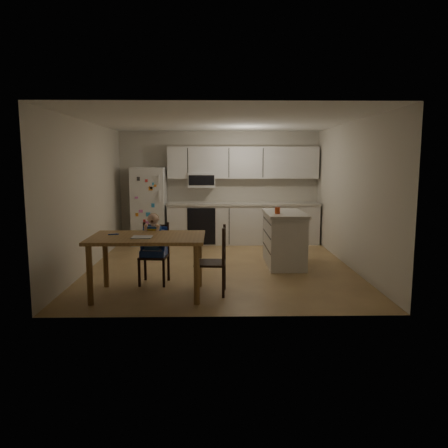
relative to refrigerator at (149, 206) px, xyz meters
name	(u,v)px	position (x,y,z in m)	size (l,w,h in m)	color
room	(220,193)	(1.55, -1.67, 0.40)	(4.52, 5.01, 2.51)	olive
refrigerator	(149,206)	(0.00, 0.00, 0.00)	(0.72, 0.70, 1.70)	silver
kitchen_run	(242,204)	(2.05, 0.09, 0.03)	(3.37, 0.62, 2.15)	silver
kitchen_island	(284,238)	(2.68, -2.04, -0.37)	(0.67, 1.28, 0.95)	silver
red_cup	(277,210)	(2.52, -2.26, 0.15)	(0.09, 0.09, 0.11)	#BA3F17
dining_table	(148,244)	(0.54, -3.78, -0.14)	(1.54, 0.99, 0.83)	olive
napkin	(142,237)	(0.49, -3.89, -0.02)	(0.26, 0.23, 0.01)	#A8A8AD
toddler_spoon	(113,234)	(0.05, -3.67, -0.02)	(0.02, 0.02, 0.12)	#1F41B0
chair_booster	(154,241)	(0.54, -3.16, -0.20)	(0.43, 0.43, 1.07)	black
chair_side	(217,256)	(1.49, -3.73, -0.31)	(0.44, 0.44, 0.95)	black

